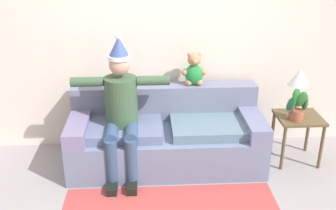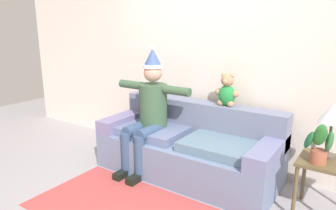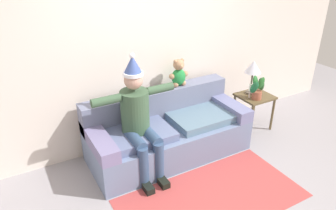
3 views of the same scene
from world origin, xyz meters
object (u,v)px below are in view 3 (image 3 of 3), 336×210
at_px(couch, 167,132).
at_px(potted_plant, 258,88).
at_px(candle_tall, 250,89).
at_px(teddy_bear, 179,74).
at_px(side_table, 254,101).
at_px(table_lamp, 253,68).
at_px(person_seated, 138,117).

bearing_deg(couch, potted_plant, -6.40).
distance_m(couch, candle_tall, 1.39).
height_order(teddy_bear, side_table, teddy_bear).
distance_m(teddy_bear, candle_tall, 1.11).
distance_m(table_lamp, potted_plant, 0.30).
relative_size(potted_plant, candle_tall, 1.73).
bearing_deg(side_table, person_seated, -176.82).
bearing_deg(table_lamp, couch, -178.68).
relative_size(side_table, table_lamp, 1.07).
distance_m(teddy_bear, potted_plant, 1.18).
xyz_separation_m(couch, potted_plant, (1.40, -0.16, 0.40)).
xyz_separation_m(side_table, potted_plant, (-0.07, -0.10, 0.27)).
relative_size(couch, person_seated, 1.40).
distance_m(person_seated, potted_plant, 1.88).
height_order(side_table, potted_plant, potted_plant).
distance_m(table_lamp, candle_tall, 0.31).
xyz_separation_m(couch, table_lamp, (1.46, 0.03, 0.62)).
relative_size(couch, teddy_bear, 5.52).
distance_m(couch, table_lamp, 1.59).
height_order(person_seated, teddy_bear, person_seated).
height_order(table_lamp, potted_plant, table_lamp).
distance_m(potted_plant, candle_tall, 0.11).
bearing_deg(teddy_bear, potted_plant, -21.62).
bearing_deg(potted_plant, side_table, 53.69).
height_order(couch, candle_tall, couch).
height_order(couch, potted_plant, potted_plant).
height_order(person_seated, side_table, person_seated).
distance_m(side_table, table_lamp, 0.50).
bearing_deg(teddy_bear, person_seated, -151.78).
xyz_separation_m(potted_plant, candle_tall, (-0.06, 0.08, -0.04)).
bearing_deg(table_lamp, person_seated, -174.13).
distance_m(couch, person_seated, 0.66).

